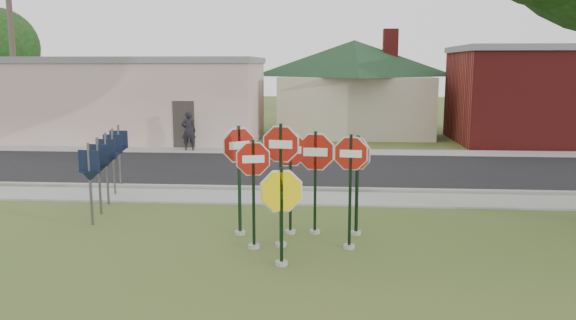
# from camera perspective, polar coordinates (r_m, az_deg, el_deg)

# --- Properties ---
(ground) EXTENTS (120.00, 120.00, 0.00)m
(ground) POSITION_cam_1_polar(r_m,az_deg,el_deg) (10.90, 0.45, -10.81)
(ground) COLOR #3C541F
(ground) RESTS_ON ground
(sidewalk_near) EXTENTS (60.00, 1.60, 0.06)m
(sidewalk_near) POSITION_cam_1_polar(r_m,az_deg,el_deg) (16.15, 1.75, -3.91)
(sidewalk_near) COLOR gray
(sidewalk_near) RESTS_ON ground
(road) EXTENTS (60.00, 7.00, 0.04)m
(road) POSITION_cam_1_polar(r_m,az_deg,el_deg) (20.55, 2.31, -1.01)
(road) COLOR black
(road) RESTS_ON ground
(sidewalk_far) EXTENTS (60.00, 1.60, 0.06)m
(sidewalk_far) POSITION_cam_1_polar(r_m,az_deg,el_deg) (24.79, 2.65, 0.83)
(sidewalk_far) COLOR gray
(sidewalk_far) RESTS_ON ground
(curb) EXTENTS (60.00, 0.20, 0.14)m
(curb) POSITION_cam_1_polar(r_m,az_deg,el_deg) (17.12, 1.90, -3.00)
(curb) COLOR gray
(curb) RESTS_ON ground
(stop_sign_center) EXTENTS (1.06, 0.24, 2.73)m
(stop_sign_center) POSITION_cam_1_polar(r_m,az_deg,el_deg) (11.65, -0.72, -0.73)
(stop_sign_center) COLOR #98958D
(stop_sign_center) RESTS_ON ground
(stop_sign_yellow) EXTENTS (1.11, 0.28, 2.03)m
(stop_sign_yellow) POSITION_cam_1_polar(r_m,az_deg,el_deg) (10.64, -0.67, -4.62)
(stop_sign_yellow) COLOR #98958D
(stop_sign_yellow) RESTS_ON ground
(stop_sign_left) EXTENTS (0.96, 0.25, 2.40)m
(stop_sign_left) POSITION_cam_1_polar(r_m,az_deg,el_deg) (11.60, -3.54, -2.09)
(stop_sign_left) COLOR #98958D
(stop_sign_left) RESTS_ON ground
(stop_sign_right) EXTENTS (0.97, 0.24, 2.51)m
(stop_sign_right) POSITION_cam_1_polar(r_m,az_deg,el_deg) (11.61, 6.36, -1.75)
(stop_sign_right) COLOR #98958D
(stop_sign_right) RESTS_ON ground
(stop_sign_back_right) EXTENTS (1.17, 0.24, 2.48)m
(stop_sign_back_right) POSITION_cam_1_polar(r_m,az_deg,el_deg) (12.60, 2.79, -0.74)
(stop_sign_back_right) COLOR #98958D
(stop_sign_back_right) RESTS_ON ground
(stop_sign_back_left) EXTENTS (1.03, 0.24, 2.46)m
(stop_sign_back_left) POSITION_cam_1_polar(r_m,az_deg,el_deg) (12.59, 0.24, -0.88)
(stop_sign_back_left) COLOR #98958D
(stop_sign_back_left) RESTS_ON ground
(stop_sign_far_right) EXTENTS (0.71, 0.72, 2.37)m
(stop_sign_far_right) POSITION_cam_1_polar(r_m,az_deg,el_deg) (12.61, 7.04, -1.29)
(stop_sign_far_right) COLOR #98958D
(stop_sign_far_right) RESTS_ON ground
(stop_sign_far_left) EXTENTS (0.88, 0.66, 2.60)m
(stop_sign_far_left) POSITION_cam_1_polar(r_m,az_deg,el_deg) (12.54, -4.99, -0.47)
(stop_sign_far_left) COLOR #98958D
(stop_sign_far_left) RESTS_ON ground
(route_sign_row) EXTENTS (1.43, 4.63, 2.00)m
(route_sign_row) POSITION_cam_1_polar(r_m,az_deg,el_deg) (16.11, -17.96, -0.08)
(route_sign_row) COLOR #59595E
(route_sign_row) RESTS_ON ground
(building_stucco) EXTENTS (12.20, 6.20, 4.20)m
(building_stucco) POSITION_cam_1_polar(r_m,az_deg,el_deg) (29.85, -14.74, 6.11)
(building_stucco) COLOR silver
(building_stucco) RESTS_ON ground
(building_house) EXTENTS (11.60, 11.60, 6.20)m
(building_house) POSITION_cam_1_polar(r_m,az_deg,el_deg) (32.22, 6.71, 9.25)
(building_house) COLOR #C1B399
(building_house) RESTS_ON ground
(building_brick) EXTENTS (10.20, 6.20, 4.75)m
(building_brick) POSITION_cam_1_polar(r_m,az_deg,el_deg) (30.88, 25.92, 6.04)
(building_brick) COLOR maroon
(building_brick) RESTS_ON ground
(utility_pole_near) EXTENTS (2.20, 0.26, 9.50)m
(utility_pole_near) POSITION_cam_1_polar(r_m,az_deg,el_deg) (29.35, -26.25, 10.90)
(utility_pole_near) COLOR #4D4033
(utility_pole_near) RESTS_ON ground
(pedestrian) EXTENTS (0.70, 0.52, 1.74)m
(pedestrian) POSITION_cam_1_polar(r_m,az_deg,el_deg) (25.33, -10.06, 2.94)
(pedestrian) COLOR black
(pedestrian) RESTS_ON sidewalk_far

